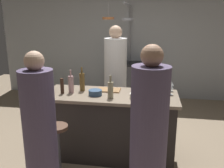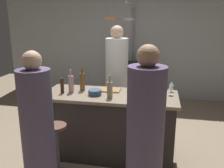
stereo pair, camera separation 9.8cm
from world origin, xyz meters
TOP-DOWN VIEW (x-y plane):
  - ground_plane at (0.00, 0.00)m, footprint 9.00×9.00m
  - back_wall at (0.00, 2.85)m, footprint 6.40×0.16m
  - kitchen_island at (0.00, 0.00)m, footprint 1.80×0.72m
  - stove_range at (0.00, 2.45)m, footprint 0.80×0.64m
  - chef at (-0.06, 0.89)m, footprint 0.37×0.37m
  - bar_stool_right at (0.56, -0.62)m, footprint 0.28×0.28m
  - guest_right at (0.54, -0.97)m, footprint 0.35×0.35m
  - bar_stool_left at (-0.52, -0.62)m, footprint 0.28×0.28m
  - guest_left at (-0.56, -0.97)m, footprint 0.34×0.34m
  - overhead_pot_rack at (-0.05, 2.11)m, footprint 0.57×1.32m
  - potted_plant at (-1.62, 1.10)m, footprint 0.36×0.36m
  - cutting_board at (-0.05, 0.16)m, footprint 0.32×0.22m
  - pepper_mill at (-0.64, -0.08)m, footprint 0.05×0.05m
  - wine_bottle_white at (0.03, -0.16)m, footprint 0.07×0.07m
  - wine_bottle_rose at (-0.53, -0.02)m, footprint 0.07×0.07m
  - wine_bottle_amber at (-0.41, 0.10)m, footprint 0.07×0.07m
  - wine_glass_near_right_guest at (0.80, 0.10)m, footprint 0.07×0.07m
  - wine_glass_by_chef at (0.64, -0.24)m, footprint 0.07×0.07m
  - wine_glass_near_left_guest at (0.81, 0.27)m, footprint 0.07×0.07m
  - mixing_bowl_ceramic at (0.37, -0.13)m, footprint 0.19×0.19m
  - mixing_bowl_blue at (-0.18, -0.08)m, footprint 0.18×0.18m

SIDE VIEW (x-z plane):
  - ground_plane at x=0.00m, z-range 0.00..0.00m
  - potted_plant at x=-1.62m, z-range 0.04..0.56m
  - bar_stool_right at x=0.56m, z-range 0.04..0.72m
  - bar_stool_left at x=-0.52m, z-range 0.04..0.72m
  - stove_range at x=0.00m, z-range 0.00..0.89m
  - kitchen_island at x=0.00m, z-range 0.00..0.90m
  - guest_left at x=-0.56m, z-range -0.06..1.53m
  - guest_right at x=0.54m, z-range -0.06..1.61m
  - chef at x=-0.06m, z-range -0.06..1.71m
  - cutting_board at x=-0.05m, z-range 0.90..0.92m
  - mixing_bowl_ceramic at x=0.37m, z-range 0.90..0.97m
  - mixing_bowl_blue at x=-0.18m, z-range 0.90..0.97m
  - pepper_mill at x=-0.64m, z-range 0.90..1.11m
  - wine_glass_near_right_guest at x=0.80m, z-range 0.93..1.08m
  - wine_glass_by_chef at x=0.64m, z-range 0.93..1.08m
  - wine_glass_near_left_guest at x=0.81m, z-range 0.93..1.08m
  - wine_bottle_white at x=0.03m, z-range 0.86..1.16m
  - wine_bottle_rose at x=-0.53m, z-range 0.86..1.18m
  - wine_bottle_amber at x=-0.41m, z-range 0.86..1.20m
  - back_wall at x=0.00m, z-range 0.00..2.60m
  - overhead_pot_rack at x=-0.05m, z-range 0.51..2.68m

